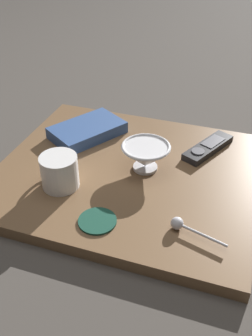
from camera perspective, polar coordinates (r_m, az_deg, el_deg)
The scene contains 8 objects.
ground_plane at distance 1.02m, azimuth 0.20°, elevation -1.65°, with size 6.00×6.00×0.00m, color #47423D.
table at distance 1.01m, azimuth 0.21°, elevation -0.94°, with size 0.67×0.58×0.03m.
cereal_bowl at distance 0.98m, azimuth 2.95°, elevation 1.84°, with size 0.13×0.13×0.07m.
coffee_mug at distance 0.93m, azimuth -9.93°, elevation -0.47°, with size 0.10×0.11×0.08m.
teaspoon at distance 0.83m, azimuth 8.20°, elevation -8.44°, with size 0.13×0.05×0.03m.
tv_remote_near at distance 1.09m, azimuth 12.15°, elevation 3.02°, with size 0.12×0.18×0.02m.
paperback_book at distance 1.14m, azimuth -5.80°, elevation 5.64°, with size 0.22×0.24×0.03m.
drink_coaster at distance 0.85m, azimuth -4.05°, elevation -7.96°, with size 0.09×0.09×0.01m.
Camera 1 is at (-0.26, 0.76, 0.62)m, focal length 40.76 mm.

